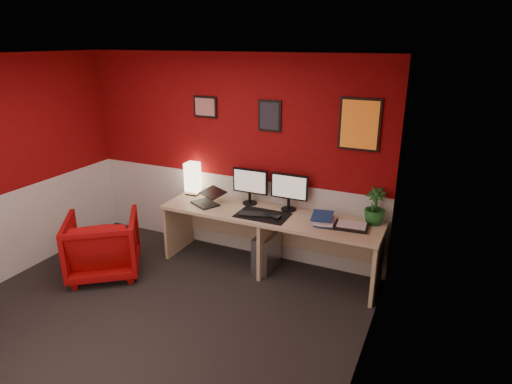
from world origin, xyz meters
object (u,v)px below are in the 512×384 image
at_px(monitor_right, 289,187).
at_px(armchair, 103,245).
at_px(potted_plant, 375,206).
at_px(pc_tower, 267,252).
at_px(monitor_left, 250,181).
at_px(shoji_lamp, 193,179).
at_px(desk, 268,242).
at_px(laptop, 205,196).
at_px(zen_tray, 352,226).

height_order(monitor_right, armchair, monitor_right).
distance_m(potted_plant, pc_tower, 1.39).
distance_m(monitor_left, pc_tower, 0.87).
bearing_deg(shoji_lamp, potted_plant, 0.10).
bearing_deg(desk, shoji_lamp, 169.45).
xyz_separation_m(desk, laptop, (-0.82, -0.05, 0.47)).
relative_size(monitor_left, armchair, 0.72).
xyz_separation_m(laptop, zen_tray, (1.78, 0.05, -0.09)).
distance_m(shoji_lamp, monitor_right, 1.33).
bearing_deg(laptop, shoji_lamp, 170.20).
bearing_deg(potted_plant, desk, -169.18).
relative_size(shoji_lamp, potted_plant, 0.99).
height_order(potted_plant, pc_tower, potted_plant).
bearing_deg(desk, laptop, -176.73).
distance_m(potted_plant, armchair, 3.13).
height_order(laptop, pc_tower, laptop).
bearing_deg(desk, armchair, -153.31).
bearing_deg(zen_tray, laptop, -178.24).
height_order(shoji_lamp, monitor_left, monitor_left).
bearing_deg(monitor_right, armchair, -150.36).
bearing_deg(zen_tray, potted_plant, 48.04).
relative_size(shoji_lamp, pc_tower, 0.89).
relative_size(shoji_lamp, armchair, 0.50).
relative_size(monitor_left, pc_tower, 1.29).
relative_size(desk, monitor_left, 4.48).
bearing_deg(laptop, armchair, -109.34).
relative_size(laptop, monitor_left, 0.57).
relative_size(desk, monitor_right, 4.48).
height_order(shoji_lamp, monitor_right, monitor_right).
distance_m(zen_tray, potted_plant, 0.34).
bearing_deg(monitor_right, potted_plant, 0.69).
bearing_deg(laptop, potted_plant, 36.10).
bearing_deg(armchair, desk, 170.07).
bearing_deg(laptop, monitor_left, 55.90).
height_order(monitor_left, armchair, monitor_left).
distance_m(shoji_lamp, monitor_left, 0.82).
relative_size(monitor_left, monitor_right, 1.00).
distance_m(shoji_lamp, potted_plant, 2.31).
bearing_deg(laptop, monitor_right, 42.86).
height_order(desk, shoji_lamp, shoji_lamp).
xyz_separation_m(pc_tower, armchair, (-1.70, -0.89, 0.14)).
bearing_deg(pc_tower, desk, -32.23).
bearing_deg(shoji_lamp, zen_tray, -5.61).
xyz_separation_m(laptop, monitor_left, (0.48, 0.25, 0.18)).
bearing_deg(armchair, pc_tower, 171.05).
distance_m(desk, shoji_lamp, 1.31).
relative_size(zen_tray, armchair, 0.44).
bearing_deg(monitor_left, monitor_right, 0.30).
relative_size(desk, shoji_lamp, 6.50).
distance_m(monitor_left, zen_tray, 1.34).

